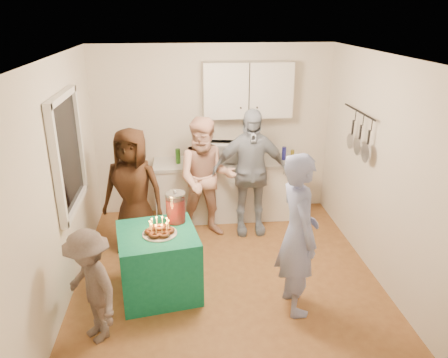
{
  "coord_description": "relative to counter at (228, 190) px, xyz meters",
  "views": [
    {
      "loc": [
        -0.49,
        -4.49,
        3.05
      ],
      "look_at": [
        0.0,
        0.35,
        1.15
      ],
      "focal_mm": 35.0,
      "sensor_mm": 36.0,
      "label": 1
    }
  ],
  "objects": [
    {
      "name": "woman_back_left",
      "position": [
        -1.34,
        -0.84,
        0.41
      ],
      "size": [
        0.93,
        0.73,
        1.67
      ],
      "primitive_type": "imported",
      "rotation": [
        0.0,
        0.0,
        -0.26
      ],
      "color": "#542F18",
      "rests_on": "floor"
    },
    {
      "name": "counter",
      "position": [
        0.0,
        0.0,
        0.0
      ],
      "size": [
        2.2,
        0.58,
        0.86
      ],
      "primitive_type": "cube",
      "color": "white",
      "rests_on": "floor"
    },
    {
      "name": "party_table",
      "position": [
        -1.0,
        -1.89,
        -0.05
      ],
      "size": [
        0.98,
        0.98,
        0.76
      ],
      "primitive_type": "cube",
      "rotation": [
        0.0,
        0.0,
        0.17
      ],
      "color": "#117451",
      "rests_on": "floor"
    },
    {
      "name": "back_wall",
      "position": [
        -0.2,
        0.3,
        0.87
      ],
      "size": [
        3.6,
        3.6,
        0.0
      ],
      "primitive_type": "plane",
      "color": "silver",
      "rests_on": "floor"
    },
    {
      "name": "left_wall",
      "position": [
        -2.0,
        -1.7,
        0.87
      ],
      "size": [
        4.0,
        4.0,
        0.0
      ],
      "primitive_type": "plane",
      "color": "silver",
      "rests_on": "floor"
    },
    {
      "name": "punch_jar",
      "position": [
        -0.78,
        -1.64,
        0.5
      ],
      "size": [
        0.22,
        0.22,
        0.34
      ],
      "primitive_type": "cylinder",
      "color": "red",
      "rests_on": "party_table"
    },
    {
      "name": "right_wall",
      "position": [
        1.6,
        -1.7,
        0.87
      ],
      "size": [
        4.0,
        4.0,
        0.0
      ],
      "primitive_type": "plane",
      "color": "silver",
      "rests_on": "floor"
    },
    {
      "name": "floor",
      "position": [
        -0.2,
        -1.7,
        -0.43
      ],
      "size": [
        4.0,
        4.0,
        0.0
      ],
      "primitive_type": "plane",
      "color": "brown",
      "rests_on": "ground"
    },
    {
      "name": "countertop",
      "position": [
        0.0,
        -0.0,
        0.46
      ],
      "size": [
        2.24,
        0.62,
        0.05
      ],
      "primitive_type": "cube",
      "color": "beige",
      "rests_on": "counter"
    },
    {
      "name": "ceiling",
      "position": [
        -0.2,
        -1.7,
        2.17
      ],
      "size": [
        4.0,
        4.0,
        0.0
      ],
      "primitive_type": "plane",
      "color": "white",
      "rests_on": "floor"
    },
    {
      "name": "window_night",
      "position": [
        -1.97,
        -1.4,
        1.12
      ],
      "size": [
        0.04,
        1.0,
        1.2
      ],
      "primitive_type": "cube",
      "color": "black",
      "rests_on": "left_wall"
    },
    {
      "name": "upper_cabinet",
      "position": [
        0.3,
        0.15,
        1.52
      ],
      "size": [
        1.3,
        0.3,
        0.8
      ],
      "primitive_type": "cube",
      "color": "white",
      "rests_on": "back_wall"
    },
    {
      "name": "man_birthday",
      "position": [
        0.47,
        -2.32,
        0.45
      ],
      "size": [
        0.48,
        0.68,
        1.77
      ],
      "primitive_type": "imported",
      "rotation": [
        0.0,
        0.0,
        1.66
      ],
      "color": "#8A96CA",
      "rests_on": "floor"
    },
    {
      "name": "woman_back_center",
      "position": [
        -0.37,
        -0.58,
        0.43
      ],
      "size": [
        0.87,
        0.7,
        1.72
      ],
      "primitive_type": "imported",
      "rotation": [
        0.0,
        0.0,
        -0.06
      ],
      "color": "#E18B75",
      "rests_on": "floor"
    },
    {
      "name": "woman_back_right",
      "position": [
        0.25,
        -0.52,
        0.48
      ],
      "size": [
        1.07,
        0.46,
        1.82
      ],
      "primitive_type": "imported",
      "rotation": [
        0.0,
        0.0,
        -0.01
      ],
      "color": "#112139",
      "rests_on": "floor"
    },
    {
      "name": "microwave",
      "position": [
        -0.01,
        0.0,
        0.62
      ],
      "size": [
        0.55,
        0.41,
        0.28
      ],
      "primitive_type": "imported",
      "rotation": [
        0.0,
        0.0,
        -0.14
      ],
      "color": "white",
      "rests_on": "countertop"
    },
    {
      "name": "donut_cake",
      "position": [
        -0.96,
        -1.93,
        0.42
      ],
      "size": [
        0.38,
        0.38,
        0.18
      ],
      "primitive_type": null,
      "color": "#381C0C",
      "rests_on": "party_table"
    },
    {
      "name": "child_near_left",
      "position": [
        -1.6,
        -2.6,
        0.16
      ],
      "size": [
        0.82,
        0.87,
        1.18
      ],
      "primitive_type": "imported",
      "rotation": [
        0.0,
        0.0,
        -0.9
      ],
      "color": "#4F433F",
      "rests_on": "floor"
    },
    {
      "name": "pot_rack",
      "position": [
        1.52,
        -1.0,
        1.17
      ],
      "size": [
        0.12,
        1.0,
        0.6
      ],
      "primitive_type": "cube",
      "color": "black",
      "rests_on": "right_wall"
    }
  ]
}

